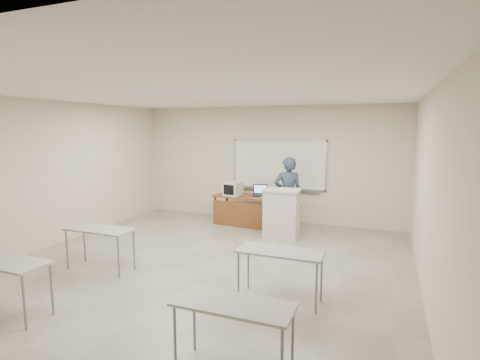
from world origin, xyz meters
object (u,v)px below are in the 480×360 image
at_px(instructor_desk, 243,204).
at_px(keyboard, 290,189).
at_px(whiteboard, 279,165).
at_px(laptop, 261,193).
at_px(presenter, 288,195).
at_px(crt_monitor, 233,189).
at_px(podium, 282,213).
at_px(mouse, 262,197).

distance_m(instructor_desk, keyboard, 1.58).
height_order(whiteboard, laptop, whiteboard).
xyz_separation_m(keyboard, presenter, (-0.14, 0.44, -0.22)).
bearing_deg(keyboard, crt_monitor, 156.36).
relative_size(podium, laptop, 3.01).
relative_size(instructor_desk, crt_monitor, 3.42).
bearing_deg(presenter, keyboard, 87.68).
bearing_deg(crt_monitor, laptop, 28.62).
distance_m(crt_monitor, laptop, 0.70).
relative_size(instructor_desk, presenter, 0.83).
distance_m(whiteboard, podium, 1.81).
xyz_separation_m(whiteboard, podium, (0.50, -1.47, -0.93)).
relative_size(mouse, keyboard, 0.22).
bearing_deg(podium, instructor_desk, 148.03).
height_order(whiteboard, podium, whiteboard).
xyz_separation_m(whiteboard, presenter, (0.51, -0.95, -0.59)).
bearing_deg(podium, presenter, 87.27).
distance_m(crt_monitor, keyboard, 1.72).
bearing_deg(instructor_desk, whiteboard, 53.66).
bearing_deg(laptop, mouse, -79.95).
bearing_deg(presenter, whiteboard, -82.68).
height_order(instructor_desk, podium, podium).
bearing_deg(presenter, laptop, -47.13).
height_order(crt_monitor, keyboard, keyboard).
xyz_separation_m(laptop, presenter, (0.81, -0.40, 0.08)).
distance_m(whiteboard, crt_monitor, 1.36).
bearing_deg(keyboard, mouse, 143.75).
distance_m(laptop, presenter, 0.90).
height_order(instructor_desk, keyboard, keyboard).
relative_size(laptop, mouse, 3.76).
distance_m(laptop, mouse, 0.35).
bearing_deg(crt_monitor, whiteboard, 48.00).
distance_m(whiteboard, mouse, 1.13).
distance_m(instructor_desk, crt_monitor, 0.45).
bearing_deg(whiteboard, keyboard, -64.91).
height_order(laptop, presenter, presenter).
bearing_deg(keyboard, instructor_desk, 152.52).
bearing_deg(mouse, crt_monitor, 156.85).
height_order(crt_monitor, mouse, crt_monitor).
distance_m(instructor_desk, mouse, 0.60).
xyz_separation_m(crt_monitor, presenter, (1.46, -0.16, -0.03)).
bearing_deg(whiteboard, presenter, -62.02).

